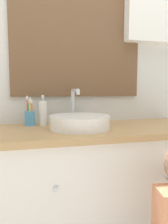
# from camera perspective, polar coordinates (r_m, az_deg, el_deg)

# --- Properties ---
(wall_back) EXTENTS (3.20, 0.18, 2.50)m
(wall_back) POSITION_cam_1_polar(r_m,az_deg,el_deg) (1.58, 1.42, 13.82)
(wall_back) COLOR silver
(wall_back) RESTS_ON ground_plane
(vanity_counter) EXTENTS (1.30, 0.53, 0.84)m
(vanity_counter) POSITION_cam_1_polar(r_m,az_deg,el_deg) (1.44, 3.83, -20.60)
(vanity_counter) COLOR silver
(vanity_counter) RESTS_ON ground_plane
(sink_basin) EXTENTS (0.35, 0.40, 0.23)m
(sink_basin) POSITION_cam_1_polar(r_m,az_deg,el_deg) (1.26, -1.11, -2.43)
(sink_basin) COLOR white
(sink_basin) RESTS_ON vanity_counter
(toothbrush_holder) EXTENTS (0.06, 0.06, 0.19)m
(toothbrush_holder) POSITION_cam_1_polar(r_m,az_deg,el_deg) (1.40, -13.95, -1.28)
(toothbrush_holder) COLOR #4C93C6
(toothbrush_holder) RESTS_ON vanity_counter
(soap_dispenser) EXTENTS (0.05, 0.05, 0.19)m
(soap_dispenser) POSITION_cam_1_polar(r_m,az_deg,el_deg) (1.39, -10.64, -0.18)
(soap_dispenser) COLOR white
(soap_dispenser) RESTS_ON vanity_counter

